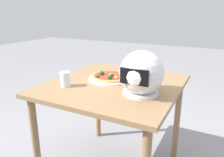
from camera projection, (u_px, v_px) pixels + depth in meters
dining_table at (114, 96)px, 1.62m from camera, size 0.91×0.96×0.77m
pizza_plate at (110, 78)px, 1.67m from camera, size 0.33×0.33×0.01m
pizza at (110, 76)px, 1.67m from camera, size 0.28×0.28×0.05m
motorcycle_helmet at (141, 74)px, 1.34m from camera, size 0.28×0.28×0.28m
drinking_glass at (65, 79)px, 1.51m from camera, size 0.07×0.07×0.10m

